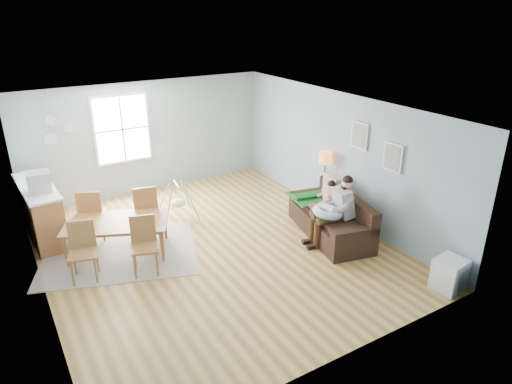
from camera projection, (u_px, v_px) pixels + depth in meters
room at (209, 125)px, 7.84m from camera, size 8.40×9.40×3.90m
window at (122, 129)px, 10.59m from camera, size 1.32×0.08×1.62m
pictures at (375, 146)px, 8.65m from camera, size 0.05×1.34×0.74m
wall_plates at (56, 130)px, 9.85m from camera, size 0.67×0.02×0.66m
sofa at (333, 220)px, 9.19m from camera, size 1.37×2.29×0.87m
green_throw at (315, 197)px, 9.69m from camera, size 1.12×1.01×0.04m
beige_pillow at (332, 187)px, 9.56m from camera, size 0.23×0.53×0.51m
father at (335, 208)px, 8.72m from camera, size 1.01×0.57×1.37m
nursing_pillow at (328, 212)px, 8.69m from camera, size 0.71×0.70×0.24m
infant at (327, 207)px, 8.69m from camera, size 0.18×0.39×0.14m
toddler at (326, 198)px, 9.18m from camera, size 0.59×0.38×0.88m
floor_lamp at (325, 163)px, 9.80m from camera, size 0.29×0.29×1.42m
storage_cube at (449, 274)px, 7.43m from camera, size 0.53×0.49×0.54m
rug at (120, 253)px, 8.59m from camera, size 3.33×2.92×0.01m
dining_table at (118, 238)px, 8.47m from camera, size 2.11×1.70×0.65m
chair_sw at (83, 246)px, 7.65m from camera, size 0.57×0.57×1.01m
chair_se at (144, 240)px, 7.84m from camera, size 0.57×0.57×1.01m
chair_nw at (92, 211)px, 8.87m from camera, size 0.64×0.64×1.06m
chair_ne at (146, 206)px, 9.07m from camera, size 0.57×0.57×1.07m
counter at (41, 211)px, 9.01m from camera, size 0.70×2.01×1.10m
monitor at (39, 182)px, 8.46m from camera, size 0.43×0.41×0.38m
baby_swing at (178, 202)px, 9.89m from camera, size 0.87×0.89×0.79m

